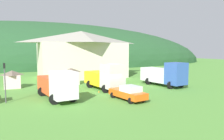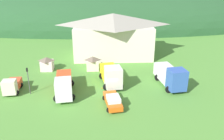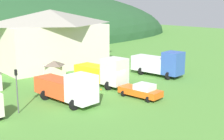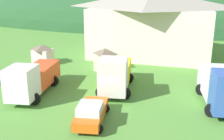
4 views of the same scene
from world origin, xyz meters
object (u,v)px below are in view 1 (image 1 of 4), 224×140
flatbed_truck_yellow (106,77)px  traffic_cone_near_pickup (99,92)px  box_truck_blue (165,74)px  heavy_rig_white (57,85)px  play_shed_cream (71,76)px  traffic_light_west (5,79)px  depot_building (81,54)px  play_shed_pink (12,79)px  service_pickup_orange (128,93)px

flatbed_truck_yellow → traffic_cone_near_pickup: (-1.50, -1.28, -1.82)m
box_truck_blue → heavy_rig_white: bearing=-91.0°
play_shed_cream → traffic_light_west: (-9.25, -9.52, 1.23)m
depot_building → play_shed_pink: size_ratio=6.88×
heavy_rig_white → traffic_cone_near_pickup: bearing=99.7°
depot_building → traffic_light_west: (-13.51, -17.94, -2.24)m
play_shed_cream → service_pickup_orange: (3.16, -13.57, -0.55)m
play_shed_cream → traffic_light_west: traffic_light_west is taller
box_truck_blue → traffic_cone_near_pickup: bearing=-96.4°
service_pickup_orange → traffic_light_west: 13.18m
play_shed_pink → flatbed_truck_yellow: 13.84m
play_shed_pink → service_pickup_orange: 18.12m
depot_building → play_shed_pink: 15.78m
service_pickup_orange → heavy_rig_white: bearing=-125.6°
heavy_rig_white → traffic_light_west: traffic_light_west is taller
service_pickup_orange → depot_building: bearing=168.2°
depot_building → traffic_cone_near_pickup: bearing=-98.7°
play_shed_pink → traffic_cone_near_pickup: bearing=-38.6°
play_shed_pink → flatbed_truck_yellow: flatbed_truck_yellow is taller
flatbed_truck_yellow → traffic_cone_near_pickup: 2.68m
box_truck_blue → service_pickup_orange: 11.23m
box_truck_blue → traffic_light_west: bearing=-94.0°
depot_building → box_truck_blue: 18.57m
play_shed_cream → traffic_light_west: bearing=-134.2°
box_truck_blue → traffic_cone_near_pickup: size_ratio=16.93×
play_shed_cream → service_pickup_orange: 13.95m
flatbed_truck_yellow → box_truck_blue: flatbed_truck_yellow is taller
flatbed_truck_yellow → service_pickup_orange: bearing=-9.0°
heavy_rig_white → box_truck_blue: bearing=89.6°
service_pickup_orange → traffic_cone_near_pickup: service_pickup_orange is taller
traffic_cone_near_pickup → flatbed_truck_yellow: bearing=40.5°
heavy_rig_white → play_shed_cream: bearing=150.5°
depot_building → flatbed_truck_yellow: 15.68m
traffic_light_west → depot_building: bearing=53.0°
play_shed_cream → play_shed_pink: size_ratio=1.03×
play_shed_cream → traffic_cone_near_pickup: (1.72, -8.20, -1.37)m
traffic_light_west → traffic_cone_near_pickup: size_ratio=9.07×
play_shed_pink → traffic_cone_near_pickup: 13.39m
traffic_light_west → traffic_cone_near_pickup: 11.35m
box_truck_blue → service_pickup_orange: (-9.59, -5.76, -1.01)m
box_truck_blue → play_shed_pink: bearing=-118.7°
traffic_light_west → traffic_cone_near_pickup: traffic_light_west is taller
depot_building → traffic_cone_near_pickup: (-2.54, -16.63, -4.84)m
depot_building → heavy_rig_white: (-8.24, -18.42, -3.16)m
heavy_rig_white → box_truck_blue: 16.88m
traffic_cone_near_pickup → play_shed_pink: bearing=141.4°
traffic_cone_near_pickup → depot_building: bearing=81.3°
depot_building → play_shed_cream: (-4.25, -8.42, -3.47)m
depot_building → box_truck_blue: (8.50, -16.24, -3.00)m
play_shed_cream → depot_building: bearing=63.2°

